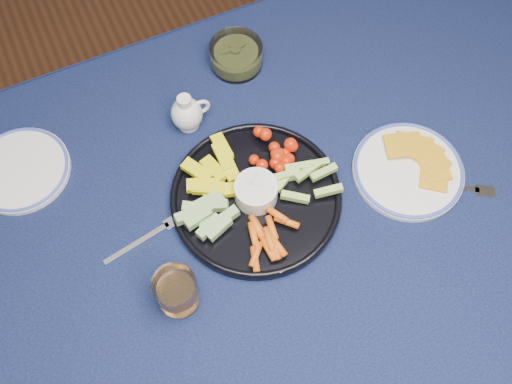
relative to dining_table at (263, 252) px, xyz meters
name	(u,v)px	position (x,y,z in m)	size (l,w,h in m)	color
dining_table	(263,252)	(0.00, 0.00, 0.00)	(1.67, 1.07, 0.75)	#52371B
crudite_platter	(255,197)	(0.02, 0.07, 0.11)	(0.32, 0.32, 0.10)	black
creamer_pitcher	(187,113)	(-0.03, 0.28, 0.13)	(0.08, 0.06, 0.09)	white
pickle_bowl	(236,56)	(0.12, 0.39, 0.11)	(0.11, 0.11, 0.05)	silver
cheese_plate	(409,169)	(0.31, 0.00, 0.10)	(0.22, 0.22, 0.03)	white
juice_tumbler	(177,292)	(-0.18, -0.05, 0.13)	(0.07, 0.07, 0.09)	silver
fork_left	(150,236)	(-0.19, 0.09, 0.09)	(0.16, 0.04, 0.00)	silver
fork_right	(455,187)	(0.38, -0.07, 0.09)	(0.16, 0.11, 0.00)	silver
side_plate_extra	(21,170)	(-0.37, 0.32, 0.10)	(0.19, 0.19, 0.02)	white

